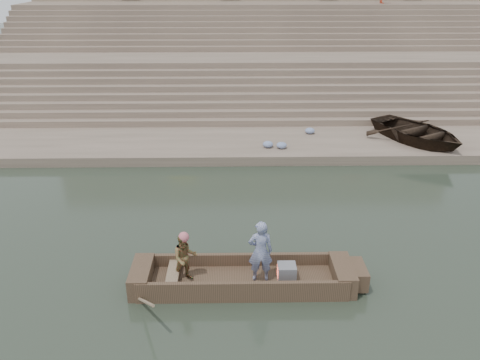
{
  "coord_description": "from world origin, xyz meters",
  "views": [
    {
      "loc": [
        -1.9,
        -11.94,
        7.49
      ],
      "look_at": [
        -1.67,
        1.54,
        1.4
      ],
      "focal_mm": 35.58,
      "sensor_mm": 36.0,
      "label": 1
    }
  ],
  "objects_px": {
    "rowing_man": "(185,258)",
    "standing_man": "(260,251)",
    "main_rowboat": "(242,282)",
    "television": "(286,272)",
    "beached_rowboat": "(417,131)"
  },
  "relations": [
    {
      "from": "rowing_man",
      "to": "television",
      "type": "xyz_separation_m",
      "value": [
        2.54,
        -0.01,
        -0.45
      ]
    },
    {
      "from": "standing_man",
      "to": "television",
      "type": "height_order",
      "value": "standing_man"
    },
    {
      "from": "main_rowboat",
      "to": "rowing_man",
      "type": "distance_m",
      "value": 1.62
    },
    {
      "from": "main_rowboat",
      "to": "standing_man",
      "type": "height_order",
      "value": "standing_man"
    },
    {
      "from": "beached_rowboat",
      "to": "main_rowboat",
      "type": "bearing_deg",
      "value": -159.14
    },
    {
      "from": "rowing_man",
      "to": "main_rowboat",
      "type": "bearing_deg",
      "value": -16.91
    },
    {
      "from": "main_rowboat",
      "to": "standing_man",
      "type": "distance_m",
      "value": 1.05
    },
    {
      "from": "standing_man",
      "to": "rowing_man",
      "type": "height_order",
      "value": "standing_man"
    },
    {
      "from": "rowing_man",
      "to": "standing_man",
      "type": "bearing_deg",
      "value": -17.71
    },
    {
      "from": "television",
      "to": "standing_man",
      "type": "bearing_deg",
      "value": -177.59
    },
    {
      "from": "standing_man",
      "to": "rowing_man",
      "type": "relative_size",
      "value": 1.28
    },
    {
      "from": "rowing_man",
      "to": "beached_rowboat",
      "type": "relative_size",
      "value": 0.29
    },
    {
      "from": "standing_man",
      "to": "beached_rowboat",
      "type": "xyz_separation_m",
      "value": [
        7.43,
        9.76,
        -0.2
      ]
    },
    {
      "from": "standing_man",
      "to": "main_rowboat",
      "type": "bearing_deg",
      "value": -4.77
    },
    {
      "from": "television",
      "to": "beached_rowboat",
      "type": "bearing_deg",
      "value": 55.2
    }
  ]
}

